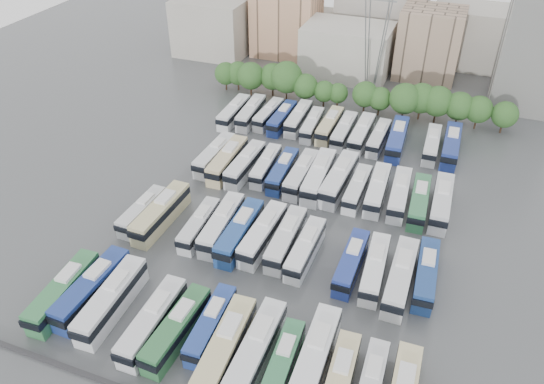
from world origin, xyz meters
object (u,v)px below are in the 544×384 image
at_px(bus_r1_s13, 426,274).
at_px(bus_r3_s2, 268,114).
at_px(bus_r0_s11, 339,382).
at_px(bus_r2_s8, 339,179).
at_px(bus_r3_s12, 432,144).
at_px(bus_r1_s6, 263,234).
at_px(bus_r3_s10, 397,139).
at_px(bus_r1_s0, 142,211).
at_px(bus_r1_s10, 351,262).
at_px(bus_r0_s7, 225,347).
at_px(bus_r3_s5, 312,125).
at_px(bus_r3_s6, 330,125).
at_px(bus_r0_s0, 64,291).
at_px(bus_r2_s1, 215,155).
at_px(bus_r2_s2, 227,160).
at_px(bus_r3_s7, 344,131).
at_px(bus_r1_s8, 305,249).
at_px(bus_r2_s4, 266,166).
at_px(bus_r0_s5, 177,329).
at_px(bus_r1_s5, 240,232).
at_px(bus_r1_s12, 400,277).
at_px(bus_r3_s3, 282,118).
at_px(bus_r0_s9, 283,363).
at_px(bus_r0_s1, 92,288).
at_px(bus_r2_s5, 283,171).
at_px(bus_r3_s13, 451,145).
at_px(bus_r2_s9, 357,188).
at_px(bus_r2_s10, 377,189).
at_px(bus_r3_s4, 298,118).
at_px(bus_r1_s7, 286,239).
at_px(bus_r1_s4, 222,224).
at_px(bus_r1_s3, 199,225).
at_px(electricity_pylon, 378,12).
at_px(bus_r3_s9, 379,138).
at_px(bus_r0_s2, 112,300).
at_px(bus_r1_s1, 161,213).
at_px(bus_r2_s11, 399,194).
at_px(bus_r1_s11, 375,268).
at_px(bus_r3_s8, 362,133).
at_px(bus_r0_s4, 153,321).
at_px(bus_r0_s10, 315,358).
at_px(bus_r2_s7, 319,176).
at_px(bus_r2_s13, 441,202).

bearing_deg(bus_r1_s13, bus_r3_s2, 132.67).
bearing_deg(bus_r0_s11, bus_r1_s13, 69.43).
distance_m(bus_r2_s8, bus_r3_s12, 21.87).
distance_m(bus_r1_s6, bus_r3_s10, 37.04).
distance_m(bus_r1_s0, bus_r1_s10, 32.92).
bearing_deg(bus_r0_s7, bus_r3_s5, 94.23).
distance_m(bus_r1_s13, bus_r3_s6, 42.26).
relative_size(bus_r0_s0, bus_r2_s1, 1.06).
bearing_deg(bus_r1_s10, bus_r2_s2, 147.06).
height_order(bus_r1_s0, bus_r3_s7, bus_r3_s7).
bearing_deg(bus_r1_s13, bus_r1_s8, -179.57).
height_order(bus_r3_s6, bus_r3_s12, bus_r3_s6).
height_order(bus_r1_s13, bus_r2_s4, bus_r1_s13).
relative_size(bus_r0_s5, bus_r1_s5, 0.96).
height_order(bus_r1_s12, bus_r3_s3, bus_r1_s12).
bearing_deg(bus_r3_s5, bus_r0_s0, -109.46).
bearing_deg(bus_r1_s13, bus_r2_s2, 153.22).
distance_m(bus_r0_s9, bus_r1_s0, 34.99).
bearing_deg(bus_r1_s12, bus_r0_s1, -156.20).
bearing_deg(bus_r2_s5, bus_r0_s9, -72.09).
bearing_deg(bus_r3_s13, bus_r1_s13, -90.68).
height_order(bus_r2_s9, bus_r2_s10, bus_r2_s10).
bearing_deg(bus_r0_s11, bus_r2_s8, 102.43).
bearing_deg(bus_r3_s4, bus_r1_s7, -75.39).
bearing_deg(bus_r1_s13, bus_r3_s12, 93.09).
height_order(bus_r1_s4, bus_r2_s5, bus_r1_s4).
height_order(bus_r1_s3, bus_r3_s7, bus_r3_s7).
xyz_separation_m(bus_r1_s4, bus_r1_s13, (29.75, 0.19, -0.10)).
distance_m(bus_r0_s7, bus_r1_s6, 20.57).
bearing_deg(bus_r1_s10, bus_r1_s3, -179.43).
bearing_deg(bus_r1_s7, electricity_pylon, 88.74).
distance_m(bus_r1_s13, bus_r3_s9, 36.65).
bearing_deg(bus_r0_s5, bus_r0_s9, 2.71).
bearing_deg(bus_r0_s7, bus_r0_s2, 171.71).
distance_m(bus_r0_s9, bus_r3_s4, 58.45).
bearing_deg(bus_r1_s1, bus_r0_s11, -28.48).
bearing_deg(bus_r2_s8, bus_r2_s11, -0.34).
xyz_separation_m(bus_r1_s11, bus_r2_s5, (-19.70, 18.20, -0.05)).
distance_m(bus_r1_s5, bus_r2_s8, 20.93).
height_order(bus_r0_s0, bus_r3_s10, bus_r3_s10).
bearing_deg(bus_r3_s8, bus_r1_s10, -78.51).
xyz_separation_m(bus_r1_s10, bus_r3_s5, (-16.64, 35.90, -0.09)).
bearing_deg(bus_r1_s8, bus_r1_s12, -3.45).
relative_size(bus_r0_s11, bus_r1_s0, 1.10).
bearing_deg(bus_r0_s2, bus_r0_s9, -4.91).
relative_size(bus_r0_s4, bus_r0_s11, 1.07).
xyz_separation_m(bus_r0_s10, bus_r1_s7, (-9.85, 18.29, -0.17)).
xyz_separation_m(bus_r2_s7, bus_r2_s13, (20.07, -0.12, -0.09)).
bearing_deg(bus_r3_s7, electricity_pylon, 88.93).
xyz_separation_m(bus_r0_s7, bus_r3_s8, (3.31, 54.76, -0.18)).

